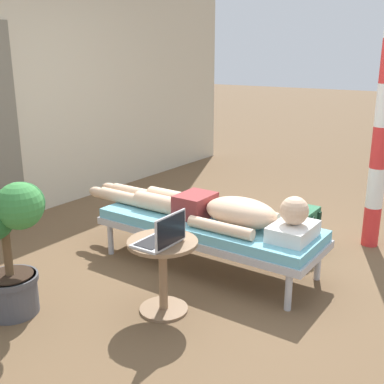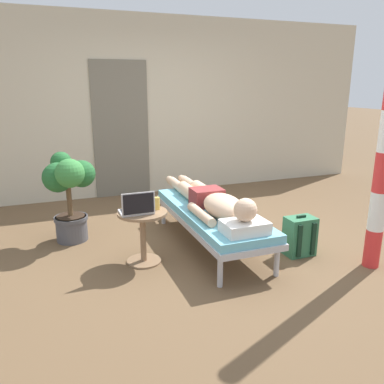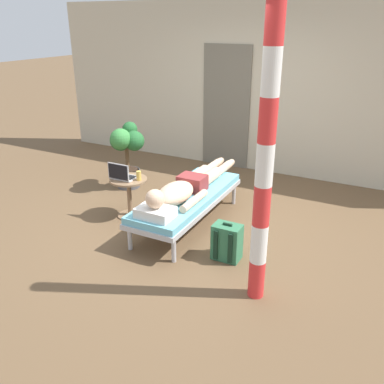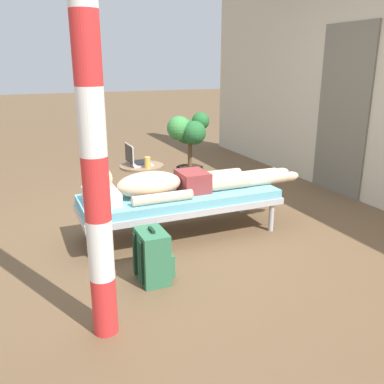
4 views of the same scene
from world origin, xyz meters
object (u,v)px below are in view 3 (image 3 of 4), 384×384
(drink_glass, at_px, (139,176))
(backpack, at_px, (227,242))
(potted_plant, at_px, (126,150))
(lounge_chair, at_px, (188,199))
(person_reclining, at_px, (185,188))
(porch_post, at_px, (265,165))
(side_table, at_px, (129,191))
(laptop, at_px, (122,175))

(drink_glass, bearing_deg, backpack, -16.37)
(backpack, bearing_deg, drink_glass, 163.63)
(potted_plant, bearing_deg, lounge_chair, -25.89)
(person_reclining, height_order, backpack, person_reclining)
(potted_plant, bearing_deg, porch_post, -32.32)
(side_table, height_order, backpack, side_table)
(laptop, distance_m, porch_post, 2.35)
(lounge_chair, bearing_deg, side_table, -169.98)
(backpack, bearing_deg, potted_plant, 150.82)
(porch_post, bearing_deg, lounge_chair, 141.45)
(person_reclining, distance_m, laptop, 0.85)
(lounge_chair, height_order, porch_post, porch_post)
(backpack, relative_size, potted_plant, 0.43)
(side_table, xyz_separation_m, laptop, (-0.06, -0.05, 0.23))
(backpack, bearing_deg, person_reclining, 148.54)
(porch_post, bearing_deg, laptop, 158.91)
(lounge_chair, height_order, laptop, laptop)
(lounge_chair, distance_m, porch_post, 1.86)
(drink_glass, relative_size, potted_plant, 0.12)
(person_reclining, height_order, potted_plant, potted_plant)
(side_table, bearing_deg, porch_post, -22.90)
(laptop, relative_size, drink_glass, 2.58)
(drink_glass, distance_m, backpack, 1.50)
(side_table, xyz_separation_m, backpack, (1.54, -0.39, -0.16))
(laptop, height_order, drink_glass, laptop)
(person_reclining, relative_size, side_table, 4.15)
(drink_glass, distance_m, potted_plant, 1.10)
(lounge_chair, xyz_separation_m, potted_plant, (-1.39, 0.68, 0.26))
(lounge_chair, bearing_deg, laptop, -167.32)
(drink_glass, relative_size, porch_post, 0.05)
(potted_plant, bearing_deg, laptop, -57.47)
(lounge_chair, relative_size, side_table, 3.63)
(side_table, relative_size, laptop, 1.69)
(porch_post, bearing_deg, person_reclining, 143.22)
(lounge_chair, bearing_deg, potted_plant, 154.11)
(drink_glass, bearing_deg, lounge_chair, 10.47)
(backpack, bearing_deg, laptop, 168.16)
(laptop, bearing_deg, potted_plant, 122.53)
(drink_glass, xyz_separation_m, porch_post, (1.88, -0.88, 0.71))
(laptop, bearing_deg, lounge_chair, 12.68)
(drink_glass, height_order, porch_post, porch_post)
(lounge_chair, relative_size, drink_glass, 15.79)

